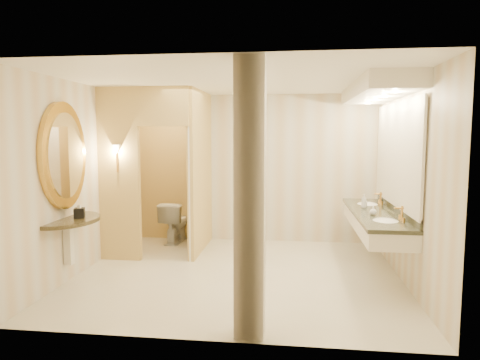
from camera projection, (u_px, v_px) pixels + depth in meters
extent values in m
plane|color=beige|center=(238.00, 274.00, 6.07)|extent=(4.50, 4.50, 0.00)
plane|color=white|center=(238.00, 81.00, 5.79)|extent=(4.50, 4.50, 0.00)
cube|color=beige|center=(251.00, 168.00, 7.91)|extent=(4.50, 0.02, 2.70)
cube|color=beige|center=(210.00, 202.00, 3.96)|extent=(4.50, 0.02, 2.70)
cube|color=beige|center=(84.00, 178.00, 6.20)|extent=(0.02, 4.00, 2.70)
cube|color=beige|center=(406.00, 182.00, 5.66)|extent=(0.02, 4.00, 2.70)
cube|color=#E3C077|center=(200.00, 171.00, 7.26)|extent=(0.10, 1.50, 2.70)
cube|color=#E3C077|center=(119.00, 175.00, 6.66)|extent=(0.65, 0.10, 2.70)
cube|color=#E3C077|center=(163.00, 106.00, 6.46)|extent=(0.80, 0.10, 0.60)
cube|color=white|center=(191.00, 192.00, 6.95)|extent=(0.20, 0.80, 2.10)
cylinder|color=gold|center=(117.00, 162.00, 6.57)|extent=(0.03, 0.03, 0.30)
cone|color=white|center=(117.00, 149.00, 6.55)|extent=(0.14, 0.14, 0.14)
cube|color=white|center=(375.00, 221.00, 6.16)|extent=(0.60, 2.46, 0.24)
cube|color=black|center=(375.00, 213.00, 6.15)|extent=(0.64, 2.50, 0.05)
cube|color=black|center=(396.00, 209.00, 6.10)|extent=(0.03, 2.46, 0.10)
ellipsoid|color=white|center=(385.00, 224.00, 5.49)|extent=(0.40, 0.44, 0.15)
cylinder|color=gold|center=(402.00, 214.00, 5.45)|extent=(0.03, 0.03, 0.22)
ellipsoid|color=white|center=(367.00, 207.00, 6.80)|extent=(0.40, 0.44, 0.15)
cylinder|color=gold|center=(381.00, 199.00, 6.77)|extent=(0.03, 0.03, 0.22)
cube|color=white|center=(398.00, 154.00, 6.02)|extent=(0.03, 2.46, 1.40)
cube|color=white|center=(380.00, 90.00, 5.96)|extent=(0.75, 2.66, 0.22)
cylinder|color=black|center=(65.00, 220.00, 5.65)|extent=(1.07, 1.07, 0.05)
cube|color=white|center=(69.00, 242.00, 5.68)|extent=(0.10, 0.10, 0.60)
cylinder|color=gold|center=(63.00, 156.00, 5.56)|extent=(0.07, 1.07, 1.07)
cylinder|color=white|center=(66.00, 156.00, 5.55)|extent=(0.02, 0.86, 0.86)
cube|color=white|center=(250.00, 200.00, 4.11)|extent=(0.29, 0.29, 2.70)
cube|color=black|center=(79.00, 213.00, 5.67)|extent=(0.16, 0.16, 0.13)
imported|color=white|center=(175.00, 222.00, 7.87)|extent=(0.47, 0.77, 0.76)
imported|color=beige|center=(365.00, 202.00, 6.56)|extent=(0.08, 0.08, 0.13)
imported|color=silver|center=(373.00, 211.00, 5.84)|extent=(0.10, 0.10, 0.12)
imported|color=#C6B28C|center=(364.00, 201.00, 6.43)|extent=(0.10, 0.10, 0.21)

